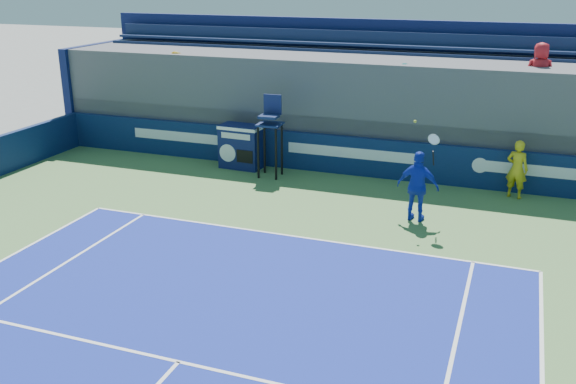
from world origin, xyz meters
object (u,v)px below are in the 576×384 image
(umpire_chair, at_px, (270,127))
(match_clock, at_px, (241,145))
(ball_person, at_px, (517,169))
(tennis_player, at_px, (418,186))

(umpire_chair, bearing_deg, match_clock, 157.64)
(ball_person, height_order, tennis_player, tennis_player)
(umpire_chair, distance_m, tennis_player, 5.29)
(match_clock, distance_m, tennis_player, 6.55)
(match_clock, height_order, tennis_player, tennis_player)
(ball_person, bearing_deg, match_clock, 17.55)
(umpire_chair, xyz_separation_m, tennis_player, (4.79, -2.17, -0.62))
(ball_person, xyz_separation_m, match_clock, (-8.25, -0.02, -0.08))
(ball_person, height_order, match_clock, ball_person)
(match_clock, xyz_separation_m, tennis_player, (5.99, -2.66, 0.17))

